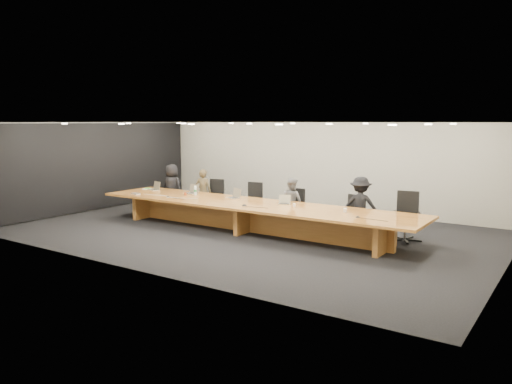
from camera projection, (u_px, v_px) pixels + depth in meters
ground at (250, 232)px, 12.90m from camera, size 12.00×12.00×0.00m
back_wall at (320, 166)px, 15.99m from camera, size 12.00×0.02×2.80m
left_wall_panel at (97, 167)px, 15.98m from camera, size 0.08×7.84×2.74m
conference_table at (250, 212)px, 12.83m from camera, size 9.00×1.80×0.75m
chair_far_left at (168, 193)px, 15.98m from camera, size 0.67×0.67×1.13m
chair_left at (214, 197)px, 15.11m from camera, size 0.66×0.66×1.10m
chair_mid_left at (252, 201)px, 14.37m from camera, size 0.62×0.62×1.10m
chair_mid_right at (293, 207)px, 13.54m from camera, size 0.58×0.58×1.04m
chair_right at (349, 214)px, 12.54m from camera, size 0.65×0.65×1.01m
chair_far_right at (406, 216)px, 11.76m from camera, size 0.70×0.70×1.21m
person_a at (172, 188)px, 15.79m from camera, size 0.76×0.52×1.49m
person_b at (203, 192)px, 15.13m from camera, size 0.58×0.46×1.41m
person_c at (292, 202)px, 13.43m from camera, size 0.76×0.66×1.33m
person_d at (360, 206)px, 12.46m from camera, size 1.07×0.80×1.47m
laptop_a at (153, 186)px, 15.19m from camera, size 0.39×0.33×0.27m
laptop_b at (191, 189)px, 14.42m from camera, size 0.38×0.29×0.28m
laptop_c at (233, 193)px, 13.56m from camera, size 0.43×0.37×0.28m
laptop_d at (284, 200)px, 12.60m from camera, size 0.36×0.32×0.24m
water_bottle at (195, 191)px, 14.16m from camera, size 0.09×0.09×0.25m
amber_mug at (185, 194)px, 14.11m from camera, size 0.09×0.09×0.09m
paper_cup_near at (294, 205)px, 12.21m from camera, size 0.09×0.09×0.08m
paper_cup_far at (345, 210)px, 11.46m from camera, size 0.10×0.10×0.10m
notepad at (148, 189)px, 15.38m from camera, size 0.31×0.27×0.02m
lime_gadget at (148, 188)px, 15.39m from camera, size 0.17×0.14×0.02m
av_box at (136, 194)px, 14.33m from camera, size 0.23×0.18×0.03m
mic_left at (168, 197)px, 13.79m from camera, size 0.15×0.15×0.03m
mic_center at (244, 205)px, 12.40m from camera, size 0.14×0.14×0.03m
mic_right at (358, 217)px, 10.87m from camera, size 0.13×0.13×0.03m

